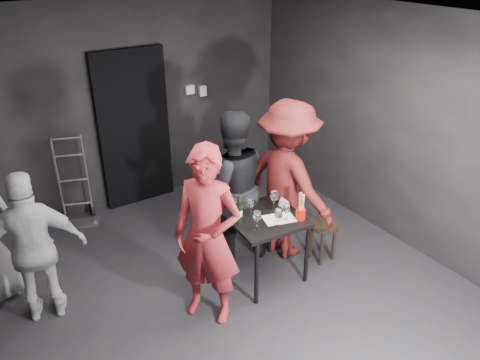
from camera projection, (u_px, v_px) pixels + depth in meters
floor at (234, 296)px, 4.81m from camera, size 4.50×5.00×0.02m
ceiling at (232, 23)px, 3.59m from camera, size 4.50×5.00×0.02m
wall_back at (130, 106)px, 6.07m from camera, size 4.50×0.04×2.70m
wall_right at (400, 130)px, 5.30m from camera, size 0.04×5.00×2.70m
doorway at (134, 129)px, 6.16m from camera, size 0.95×0.10×2.10m
wallbox_upper at (190, 90)px, 6.40m from camera, size 0.12×0.06×0.12m
wallbox_lower at (203, 91)px, 6.52m from camera, size 0.10×0.06×0.14m
hand_truck at (79, 207)px, 6.01m from camera, size 0.39×0.33×1.17m
tasting_table at (265, 224)px, 4.82m from camera, size 0.72×0.72×0.75m
stool at (323, 231)px, 5.23m from camera, size 0.33×0.33×0.47m
server_red at (207, 222)px, 4.13m from camera, size 0.86×0.91×2.08m
woman_black at (231, 175)px, 5.04m from camera, size 1.08×0.77×2.01m
man_maroon at (288, 165)px, 5.03m from camera, size 0.91×1.54×2.23m
bystander_cream at (35, 247)px, 4.24m from camera, size 1.00×0.67×1.56m
tasting_mat at (279, 219)px, 4.73m from camera, size 0.36×0.29×0.00m
wine_glass_a at (257, 220)px, 4.51m from camera, size 0.09×0.09×0.22m
wine_glass_b at (238, 209)px, 4.72m from camera, size 0.07×0.07×0.19m
wine_glass_c at (251, 207)px, 4.77m from camera, size 0.08×0.08×0.18m
wine_glass_d at (278, 217)px, 4.56m from camera, size 0.11×0.11×0.22m
wine_glass_e at (286, 212)px, 4.67m from camera, size 0.09×0.09×0.20m
wine_glass_f at (274, 200)px, 4.86m from camera, size 0.09×0.09×0.22m
wine_bottle at (239, 213)px, 4.62m from camera, size 0.07×0.07×0.30m
breadstick_cup at (301, 207)px, 4.67m from camera, size 0.10×0.10×0.31m
reserved_card at (283, 204)px, 4.91m from camera, size 0.08×0.13×0.10m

